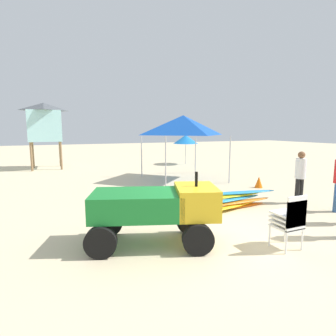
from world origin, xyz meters
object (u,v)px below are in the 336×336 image
object	(u,v)px
beach_umbrella_left	(186,139)
traffic_cone_near	(259,182)
surfboard_pile	(236,200)
popup_canopy	(183,125)
traffic_cone_far	(133,195)
stacked_plastic_chairs	(291,218)
lifeguard_near_right	(300,174)
lifeguard_tower	(45,122)
utility_cart	(157,207)

from	to	relation	value
beach_umbrella_left	traffic_cone_near	size ratio (longest dim) A/B	4.34
surfboard_pile	popup_canopy	xyz separation A→B (m)	(0.60, 4.74, 2.29)
popup_canopy	traffic_cone_far	world-z (taller)	popup_canopy
stacked_plastic_chairs	surfboard_pile	xyz separation A→B (m)	(0.82, 2.73, -0.41)
lifeguard_near_right	traffic_cone_near	world-z (taller)	lifeguard_near_right
lifeguard_tower	traffic_cone_near	xyz separation A→B (m)	(7.92, -9.32, -2.55)
lifeguard_near_right	lifeguard_tower	bearing A→B (deg)	122.53
beach_umbrella_left	traffic_cone_far	size ratio (longest dim) A/B	4.19
popup_canopy	lifeguard_tower	distance (m)	8.79
surfboard_pile	beach_umbrella_left	bearing A→B (deg)	71.20
utility_cart	lifeguard_near_right	bearing A→B (deg)	11.37
beach_umbrella_left	traffic_cone_far	bearing A→B (deg)	-127.10
lifeguard_near_right	traffic_cone_far	bearing A→B (deg)	155.60
beach_umbrella_left	lifeguard_tower	bearing A→B (deg)	169.91
utility_cart	surfboard_pile	world-z (taller)	utility_cart
surfboard_pile	lifeguard_tower	xyz separation A→B (m)	(-5.26, 11.28, 2.53)
popup_canopy	lifeguard_tower	world-z (taller)	lifeguard_tower
utility_cart	beach_umbrella_left	world-z (taller)	beach_umbrella_left
traffic_cone_near	utility_cart	bearing A→B (deg)	-149.44
traffic_cone_near	beach_umbrella_left	bearing A→B (deg)	85.10
traffic_cone_near	traffic_cone_far	size ratio (longest dim) A/B	0.96
popup_canopy	traffic_cone_near	bearing A→B (deg)	-53.52
popup_canopy	beach_umbrella_left	distance (m)	5.77
lifeguard_near_right	lifeguard_tower	distance (m)	13.95
traffic_cone_near	traffic_cone_far	bearing A→B (deg)	-178.50
utility_cart	traffic_cone_near	xyz separation A→B (m)	(5.76, 3.40, -0.56)
traffic_cone_far	lifeguard_tower	bearing A→B (deg)	105.30
popup_canopy	lifeguard_tower	bearing A→B (deg)	131.87
traffic_cone_far	lifeguard_near_right	bearing A→B (deg)	-24.40
beach_umbrella_left	surfboard_pile	bearing A→B (deg)	-108.80
popup_canopy	stacked_plastic_chairs	bearing A→B (deg)	-100.77
stacked_plastic_chairs	popup_canopy	distance (m)	7.84
lifeguard_near_right	traffic_cone_near	bearing A→B (deg)	78.35
utility_cart	stacked_plastic_chairs	bearing A→B (deg)	-29.69
lifeguard_near_right	lifeguard_tower	world-z (taller)	lifeguard_tower
traffic_cone_near	lifeguard_tower	bearing A→B (deg)	130.35
surfboard_pile	beach_umbrella_left	distance (m)	10.41
surfboard_pile	traffic_cone_far	world-z (taller)	surfboard_pile
utility_cart	lifeguard_near_right	size ratio (longest dim) A/B	1.68
surfboard_pile	traffic_cone_near	size ratio (longest dim) A/B	5.70
lifeguard_near_right	beach_umbrella_left	size ratio (longest dim) A/B	0.84
popup_canopy	traffic_cone_far	distance (m)	4.95
surfboard_pile	beach_umbrella_left	size ratio (longest dim) A/B	1.31
lifeguard_tower	traffic_cone_far	bearing A→B (deg)	-74.70
lifeguard_near_right	lifeguard_tower	xyz separation A→B (m)	(-7.44, 11.66, 1.82)
traffic_cone_far	utility_cart	bearing A→B (deg)	-97.45
lifeguard_tower	surfboard_pile	bearing A→B (deg)	-64.99
lifeguard_near_right	popup_canopy	distance (m)	5.58
surfboard_pile	traffic_cone_near	xyz separation A→B (m)	(2.65, 1.97, -0.02)
utility_cart	popup_canopy	distance (m)	7.41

